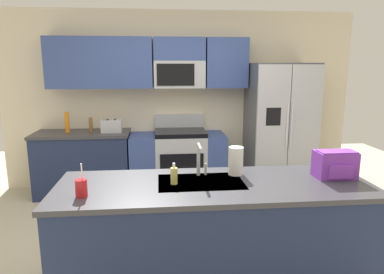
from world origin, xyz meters
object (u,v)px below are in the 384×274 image
(drink_cup_red, at_px, (81,188))
(paper_towel_roll, at_px, (236,161))
(range_oven, at_px, (178,161))
(refrigerator, at_px, (279,128))
(toaster, at_px, (112,126))
(soap_dispenser, at_px, (174,176))
(sink_faucet, at_px, (200,157))
(bottle_orange, at_px, (67,122))
(pepper_mill, at_px, (91,125))
(backpack, at_px, (335,164))

(drink_cup_red, relative_size, paper_towel_roll, 1.03)
(range_oven, distance_m, refrigerator, 1.56)
(toaster, xyz_separation_m, drink_cup_red, (0.10, -2.43, -0.03))
(soap_dispenser, bearing_deg, toaster, 109.04)
(toaster, relative_size, paper_towel_roll, 1.17)
(range_oven, distance_m, sink_faucet, 2.20)
(bottle_orange, xyz_separation_m, sink_faucet, (1.61, -2.12, 0.03))
(refrigerator, distance_m, bottle_orange, 3.02)
(refrigerator, distance_m, toaster, 2.40)
(pepper_mill, bearing_deg, toaster, -9.72)
(drink_cup_red, xyz_separation_m, backpack, (2.00, 0.24, 0.05))
(range_oven, relative_size, toaster, 4.86)
(range_oven, relative_size, refrigerator, 0.74)
(pepper_mill, xyz_separation_m, drink_cup_red, (0.39, -2.48, -0.04))
(sink_faucet, bearing_deg, soap_dispenser, -142.09)
(toaster, xyz_separation_m, backpack, (2.10, -2.20, 0.03))
(refrigerator, height_order, paper_towel_roll, refrigerator)
(range_oven, distance_m, paper_towel_roll, 2.20)
(paper_towel_roll, bearing_deg, backpack, -11.22)
(pepper_mill, xyz_separation_m, bottle_orange, (-0.33, 0.02, 0.04))
(sink_faucet, relative_size, soap_dispenser, 1.66)
(soap_dispenser, height_order, paper_towel_roll, paper_towel_roll)
(soap_dispenser, xyz_separation_m, paper_towel_roll, (0.53, 0.19, 0.05))
(paper_towel_roll, bearing_deg, soap_dispenser, -160.42)
(soap_dispenser, bearing_deg, backpack, 1.35)
(pepper_mill, bearing_deg, range_oven, 0.12)
(range_oven, bearing_deg, paper_towel_roll, -79.70)
(pepper_mill, relative_size, paper_towel_roll, 0.85)
(soap_dispenser, bearing_deg, sink_faucet, 37.91)
(pepper_mill, height_order, bottle_orange, bottle_orange)
(bottle_orange, distance_m, soap_dispenser, 2.68)
(toaster, bearing_deg, backpack, -46.24)
(bottle_orange, height_order, sink_faucet, same)
(sink_faucet, bearing_deg, paper_towel_roll, 3.06)
(paper_towel_roll, bearing_deg, refrigerator, 61.37)
(range_oven, xyz_separation_m, sink_faucet, (0.07, -2.11, 0.62))
(paper_towel_roll, bearing_deg, pepper_mill, 127.38)
(range_oven, bearing_deg, bottle_orange, 179.40)
(soap_dispenser, distance_m, backpack, 1.33)
(sink_faucet, distance_m, drink_cup_red, 0.97)
(refrigerator, xyz_separation_m, pepper_mill, (-2.70, 0.07, 0.08))
(pepper_mill, relative_size, sink_faucet, 0.73)
(pepper_mill, xyz_separation_m, sink_faucet, (1.28, -2.10, 0.07))
(paper_towel_roll, bearing_deg, drink_cup_red, -161.75)
(range_oven, height_order, paper_towel_roll, paper_towel_roll)
(toaster, distance_m, sink_faucet, 2.28)
(refrigerator, distance_m, drink_cup_red, 3.33)
(bottle_orange, bearing_deg, toaster, -6.35)
(soap_dispenser, distance_m, paper_towel_roll, 0.57)
(drink_cup_red, bearing_deg, refrigerator, 46.36)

